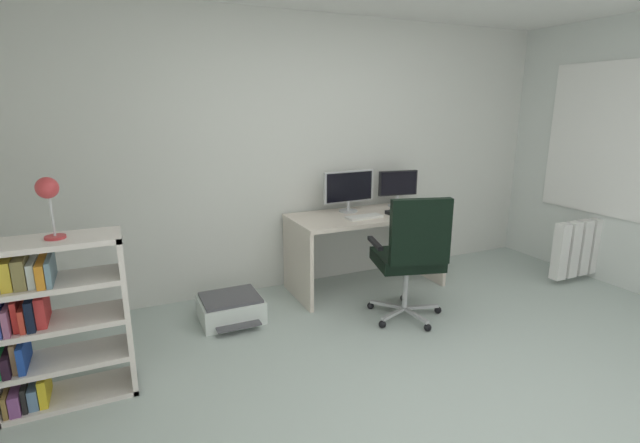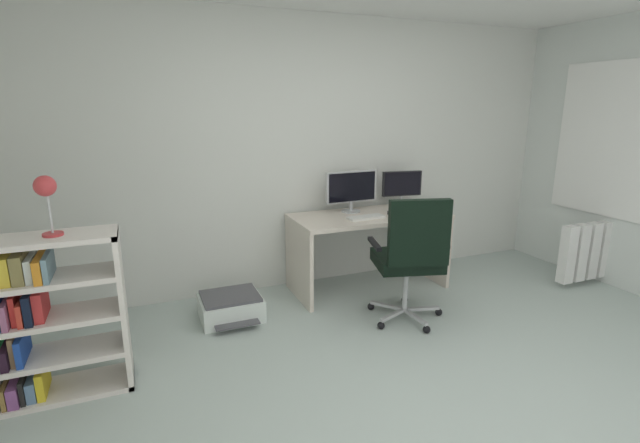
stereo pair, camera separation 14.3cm
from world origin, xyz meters
TOP-DOWN VIEW (x-y plane):
  - ground_plane at (0.00, 0.00)m, footprint 5.30×4.42m
  - wall_back at (0.00, 2.26)m, footprint 5.30×0.10m
  - window_pane at (2.64, 1.09)m, footprint 0.01×1.23m
  - window_frame at (2.64, 1.09)m, footprint 0.02×1.31m
  - desk at (0.40, 1.83)m, footprint 1.44×0.67m
  - monitor_main at (0.30, 1.99)m, footprint 0.53×0.18m
  - monitor_secondary at (0.85, 2.00)m, footprint 0.40×0.18m
  - keyboard at (0.30, 1.71)m, footprint 0.35×0.15m
  - computer_mouse at (0.60, 1.72)m, footprint 0.07×0.11m
  - office_chair at (0.35, 1.04)m, footprint 0.65×0.63m
  - bookshelf at (-2.16, 1.05)m, footprint 0.74×0.32m
  - desk_lamp at (-2.06, 1.05)m, footprint 0.12×0.12m
  - printer at (-0.96, 1.67)m, footprint 0.49×0.50m
  - radiator at (2.55, 1.09)m, footprint 0.92×0.10m

SIDE VIEW (x-z plane):
  - ground_plane at x=0.00m, z-range -0.02..0.00m
  - printer at x=-0.96m, z-range 0.00..0.21m
  - radiator at x=2.55m, z-range 0.06..0.62m
  - bookshelf at x=-2.16m, z-range 0.01..1.01m
  - desk at x=0.40m, z-range 0.17..0.90m
  - office_chair at x=0.35m, z-range 0.06..1.12m
  - keyboard at x=0.30m, z-range 0.73..0.75m
  - computer_mouse at x=0.60m, z-range 0.73..0.76m
  - monitor_secondary at x=0.85m, z-range 0.76..1.12m
  - monitor_main at x=0.30m, z-range 0.76..1.15m
  - desk_lamp at x=-2.06m, z-range 1.08..1.43m
  - wall_back at x=0.00m, z-range 0.00..2.53m
  - window_pane at x=2.64m, z-range 0.71..2.09m
  - window_frame at x=2.64m, z-range 0.67..2.13m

